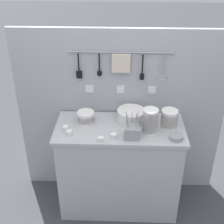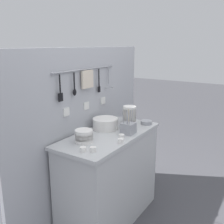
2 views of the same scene
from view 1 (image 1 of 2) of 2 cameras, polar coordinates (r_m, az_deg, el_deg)
The scene contains 13 objects.
ground_plane at distance 3.23m, azimuth 1.23°, elevation -16.11°, with size 20.00×20.00×0.00m, color #424247.
counter at distance 2.92m, azimuth 1.33°, elevation -10.09°, with size 1.11×0.51×0.89m.
back_wall at distance 2.93m, azimuth 1.52°, elevation -0.62°, with size 1.91×0.11×1.66m.
bowl_stack_nested_right at distance 2.55m, azimuth 6.98°, elevation -1.69°, with size 0.13×0.13×0.22m.
bowl_stack_wide_centre at distance 2.70m, azimuth -4.82°, elevation -1.01°, with size 0.15×0.15×0.11m.
bowl_stack_short_front at distance 2.66m, azimuth 10.41°, elevation -1.22°, with size 0.14×0.14×0.16m.
plate_stack at distance 2.72m, azimuth 3.52°, elevation -0.63°, with size 0.24×0.24×0.11m.
steel_mixing_bowl at distance 2.56m, azimuth 11.61°, elevation -4.48°, with size 0.11×0.11×0.04m.
cutlery_caddy at distance 2.51m, azimuth 3.57°, elevation -3.60°, with size 0.12×0.12×0.24m.
cup_centre at distance 2.52m, azimuth 0.30°, elevation -4.38°, with size 0.05×0.05×0.04m.
cup_front_right at distance 2.64m, azimuth -8.51°, elevation -2.92°, with size 0.05×0.05×0.04m.
cup_edge_near at distance 2.48m, azimuth -2.06°, elevation -5.00°, with size 0.05×0.05×0.04m.
cup_beside_plates at distance 2.58m, azimuth -7.86°, elevation -3.76°, with size 0.05×0.05×0.04m.
Camera 1 is at (0.02, -2.23, 2.34)m, focal length 50.00 mm.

